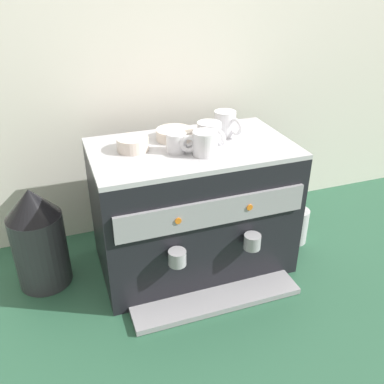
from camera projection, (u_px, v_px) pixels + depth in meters
The scene contains 11 objects.
ground_plane at pixel (192, 259), 1.61m from camera, with size 4.00×4.00×0.00m, color #28563D.
tiled_backsplash_wall at pixel (164, 118), 1.67m from camera, with size 2.80×0.03×0.91m, color silver.
espresso_machine at pixel (192, 208), 1.50m from camera, with size 0.67×0.50×0.47m.
ceramic_cup_0 at pixel (178, 142), 1.33m from camera, with size 0.10×0.06×0.06m.
ceramic_cup_1 at pixel (210, 134), 1.38m from camera, with size 0.08×0.12×0.07m.
ceramic_cup_2 at pixel (226, 123), 1.46m from camera, with size 0.08×0.12×0.08m.
ceramic_cup_3 at pixel (204, 143), 1.31m from camera, with size 0.12×0.08×0.08m.
ceramic_bowl_0 at pixel (133, 144), 1.35m from camera, with size 0.10×0.10×0.04m.
ceramic_bowl_1 at pixel (174, 134), 1.43m from camera, with size 0.13×0.13×0.04m.
coffee_grinder at pixel (38, 238), 1.42m from camera, with size 0.18×0.18×0.37m.
milk_pitcher at pixel (296, 226), 1.69m from camera, with size 0.09×0.09×0.14m, color #B7B7BC.
Camera 1 is at (-0.43, -1.22, 1.00)m, focal length 39.20 mm.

